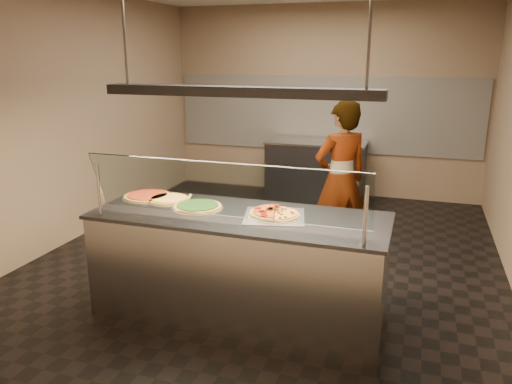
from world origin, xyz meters
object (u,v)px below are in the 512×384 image
(perforated_tray, at_px, (274,216))
(serving_counter, at_px, (240,265))
(worker, at_px, (341,180))
(pizza_cheese, at_px, (169,199))
(prep_table, at_px, (316,170))
(half_pizza_pepperoni, at_px, (263,211))
(half_pizza_sausage, at_px, (286,214))
(pizza_tomato, at_px, (148,196))
(heat_lamp_housing, at_px, (238,92))
(pizza_spinach, at_px, (198,206))
(sneeze_guard, at_px, (223,191))
(pizza_spatula, at_px, (193,198))

(perforated_tray, bearing_deg, serving_counter, -173.51)
(serving_counter, relative_size, worker, 1.42)
(serving_counter, height_order, worker, worker)
(serving_counter, distance_m, worker, 1.80)
(serving_counter, bearing_deg, pizza_cheese, 166.57)
(serving_counter, relative_size, prep_table, 1.65)
(half_pizza_pepperoni, bearing_deg, half_pizza_sausage, 0.11)
(pizza_tomato, relative_size, worker, 0.26)
(pizza_tomato, bearing_deg, heat_lamp_housing, -12.12)
(prep_table, distance_m, worker, 2.32)
(half_pizza_pepperoni, distance_m, pizza_spinach, 0.61)
(worker, height_order, heat_lamp_housing, heat_lamp_housing)
(half_pizza_pepperoni, distance_m, pizza_cheese, 0.97)
(perforated_tray, xyz_separation_m, prep_table, (-0.42, 3.77, -0.47))
(perforated_tray, height_order, pizza_tomato, pizza_tomato)
(pizza_spinach, distance_m, prep_table, 3.80)
(sneeze_guard, bearing_deg, half_pizza_sausage, 43.25)
(perforated_tray, xyz_separation_m, pizza_cheese, (-1.06, 0.15, 0.01))
(pizza_cheese, bearing_deg, half_pizza_sausage, -7.21)
(pizza_cheese, relative_size, worker, 0.23)
(half_pizza_pepperoni, bearing_deg, pizza_spinach, 178.66)
(pizza_cheese, distance_m, pizza_spatula, 0.23)
(half_pizza_sausage, distance_m, pizza_spatula, 0.96)
(perforated_tray, distance_m, prep_table, 3.83)
(serving_counter, bearing_deg, half_pizza_sausage, 4.89)
(sneeze_guard, relative_size, half_pizza_pepperoni, 5.08)
(serving_counter, bearing_deg, pizza_tomato, 167.88)
(half_pizza_sausage, distance_m, pizza_tomato, 1.41)
(sneeze_guard, xyz_separation_m, pizza_spatula, (-0.54, 0.56, -0.27))
(half_pizza_sausage, relative_size, pizza_spinach, 1.00)
(pizza_spatula, bearing_deg, sneeze_guard, -46.38)
(sneeze_guard, height_order, half_pizza_pepperoni, sneeze_guard)
(prep_table, bearing_deg, pizza_spatula, -96.68)
(half_pizza_pepperoni, bearing_deg, pizza_spatula, 165.94)
(half_pizza_sausage, height_order, worker, worker)
(sneeze_guard, relative_size, pizza_spinach, 5.07)
(pizza_spatula, distance_m, prep_table, 3.65)
(half_pizza_pepperoni, relative_size, worker, 0.25)
(pizza_tomato, bearing_deg, half_pizza_sausage, -7.34)
(sneeze_guard, xyz_separation_m, worker, (0.60, 1.98, -0.34))
(pizza_tomato, relative_size, heat_lamp_housing, 0.20)
(serving_counter, relative_size, pizza_tomato, 5.46)
(serving_counter, relative_size, perforated_tray, 4.20)
(serving_counter, height_order, sneeze_guard, sneeze_guard)
(perforated_tray, xyz_separation_m, worker, (0.30, 1.60, -0.05))
(pizza_spinach, distance_m, pizza_cheese, 0.38)
(sneeze_guard, xyz_separation_m, half_pizza_pepperoni, (0.20, 0.38, -0.26))
(sneeze_guard, bearing_deg, perforated_tray, 51.33)
(serving_counter, height_order, pizza_spatula, pizza_spatula)
(sneeze_guard, xyz_separation_m, half_pizza_sausage, (0.40, 0.38, -0.27))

